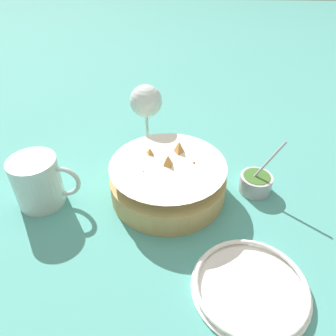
# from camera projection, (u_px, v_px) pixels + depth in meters

# --- Properties ---
(ground_plane) EXTENTS (4.00, 4.00, 0.00)m
(ground_plane) POSITION_uv_depth(u_px,v_px,m) (161.00, 197.00, 0.68)
(ground_plane) COLOR teal
(food_basket) EXTENTS (0.24, 0.24, 0.10)m
(food_basket) POSITION_uv_depth(u_px,v_px,m) (168.00, 180.00, 0.67)
(food_basket) COLOR tan
(food_basket) RESTS_ON ground_plane
(sauce_cup) EXTENTS (0.08, 0.07, 0.13)m
(sauce_cup) POSITION_uv_depth(u_px,v_px,m) (256.00, 182.00, 0.68)
(sauce_cup) COLOR #B7B7BC
(sauce_cup) RESTS_ON ground_plane
(wine_glass) EXTENTS (0.08, 0.08, 0.16)m
(wine_glass) POSITION_uv_depth(u_px,v_px,m) (146.00, 103.00, 0.76)
(wine_glass) COLOR silver
(wine_glass) RESTS_ON ground_plane
(beer_mug) EXTENTS (0.13, 0.09, 0.10)m
(beer_mug) POSITION_uv_depth(u_px,v_px,m) (39.00, 183.00, 0.64)
(beer_mug) COLOR silver
(beer_mug) RESTS_ON ground_plane
(side_plate) EXTENTS (0.19, 0.19, 0.01)m
(side_plate) POSITION_uv_depth(u_px,v_px,m) (250.00, 287.00, 0.51)
(side_plate) COLOR white
(side_plate) RESTS_ON ground_plane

